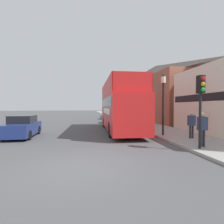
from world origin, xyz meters
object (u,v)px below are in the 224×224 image
at_px(parked_car_ahead_of_bus, 114,118).
at_px(lamp_post_second, 128,99).
at_px(pedestrian_nearest, 202,126).
at_px(parked_car_far_side, 23,127).
at_px(traffic_signal, 201,95).
at_px(tour_bus, 120,109).
at_px(pedestrian_second, 191,122).
at_px(lamp_post_nearest, 163,92).

distance_m(parked_car_ahead_of_bus, lamp_post_second, 3.14).
relative_size(pedestrian_nearest, lamp_post_second, 0.40).
height_order(parked_car_far_side, traffic_signal, traffic_signal).
height_order(tour_bus, lamp_post_second, lamp_post_second).
bearing_deg(pedestrian_second, pedestrian_nearest, -111.83).
height_order(parked_car_far_side, pedestrian_nearest, pedestrian_nearest).
xyz_separation_m(pedestrian_second, traffic_signal, (-1.24, -2.55, 1.54)).
bearing_deg(parked_car_ahead_of_bus, lamp_post_second, -28.32).
xyz_separation_m(parked_car_ahead_of_bus, parked_car_far_side, (-8.07, -9.24, 0.03)).
bearing_deg(lamp_post_second, parked_car_far_side, -139.67).
relative_size(tour_bus, lamp_post_nearest, 2.36).
bearing_deg(pedestrian_second, lamp_post_second, 96.15).
distance_m(tour_bus, lamp_post_second, 6.92).
height_order(tour_bus, parked_car_ahead_of_bus, tour_bus).
xyz_separation_m(parked_car_far_side, lamp_post_nearest, (9.77, -1.53, 2.44)).
relative_size(tour_bus, pedestrian_second, 6.13).
distance_m(parked_car_ahead_of_bus, pedestrian_second, 12.62).
distance_m(tour_bus, parked_car_far_side, 7.70).
bearing_deg(lamp_post_nearest, tour_bus, 125.16).
xyz_separation_m(tour_bus, lamp_post_nearest, (2.40, -3.41, 1.22)).
xyz_separation_m(parked_car_ahead_of_bus, pedestrian_second, (2.89, -12.28, 0.47)).
bearing_deg(traffic_signal, lamp_post_nearest, 89.28).
relative_size(pedestrian_nearest, pedestrian_second, 1.03).
bearing_deg(traffic_signal, tour_bus, 107.46).
bearing_deg(pedestrian_second, traffic_signal, -115.95).
bearing_deg(pedestrian_nearest, pedestrian_second, 68.17).
xyz_separation_m(lamp_post_nearest, lamp_post_second, (-0.03, 9.80, 0.01)).
bearing_deg(parked_car_far_side, traffic_signal, 149.40).
bearing_deg(parked_car_far_side, lamp_post_nearest, 170.43).
bearing_deg(pedestrian_second, parked_car_far_side, 164.48).
bearing_deg(parked_car_ahead_of_bus, pedestrian_nearest, -80.25).
xyz_separation_m(tour_bus, parked_car_ahead_of_bus, (0.70, 7.36, -1.25)).
height_order(parked_car_far_side, pedestrian_second, pedestrian_second).
distance_m(parked_car_ahead_of_bus, parked_car_far_side, 12.27).
height_order(parked_car_ahead_of_bus, pedestrian_second, pedestrian_second).
bearing_deg(lamp_post_nearest, traffic_signal, -90.72).
bearing_deg(lamp_post_second, parked_car_ahead_of_bus, 149.80).
distance_m(parked_car_ahead_of_bus, pedestrian_nearest, 14.64).
xyz_separation_m(pedestrian_nearest, pedestrian_second, (0.89, 2.21, -0.03)).
relative_size(tour_bus, parked_car_far_side, 2.56).
bearing_deg(traffic_signal, lamp_post_second, 89.91).
xyz_separation_m(pedestrian_second, lamp_post_nearest, (-1.19, 1.51, 2.00)).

